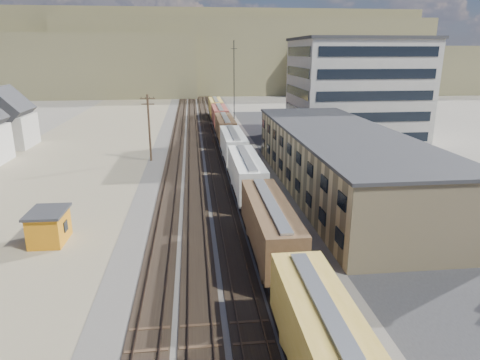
{
  "coord_description": "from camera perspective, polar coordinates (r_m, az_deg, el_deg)",
  "views": [
    {
      "loc": [
        -2.06,
        -22.31,
        15.99
      ],
      "look_at": [
        2.73,
        20.56,
        3.0
      ],
      "focal_mm": 32.0,
      "sensor_mm": 36.0,
      "label": 1
    }
  ],
  "objects": [
    {
      "name": "freight_train",
      "position": [
        55.74,
        -0.16,
        3.06
      ],
      "size": [
        3.0,
        119.74,
        4.46
      ],
      "color": "black",
      "rests_on": "ground"
    },
    {
      "name": "radio_mast",
      "position": [
        82.99,
        -0.79,
        12.01
      ],
      "size": [
        1.2,
        0.16,
        18.0
      ],
      "color": "black",
      "rests_on": "ground"
    },
    {
      "name": "asphalt_lot",
      "position": [
        64.17,
        15.88,
        1.7
      ],
      "size": [
        26.0,
        120.0,
        0.04
      ],
      "primitive_type": "cube",
      "color": "#232326",
      "rests_on": "ground"
    },
    {
      "name": "ground",
      "position": [
        27.52,
        -0.95,
        -18.76
      ],
      "size": [
        300.0,
        300.0,
        0.0
      ],
      "primitive_type": "plane",
      "color": "#6B6356",
      "rests_on": "ground"
    },
    {
      "name": "rail_tracks",
      "position": [
        74.05,
        -5.07,
        4.31
      ],
      "size": [
        11.4,
        200.0,
        0.24
      ],
      "color": "black",
      "rests_on": "ground"
    },
    {
      "name": "office_tower",
      "position": [
        83.16,
        15.12,
        11.55
      ],
      "size": [
        22.6,
        18.6,
        18.45
      ],
      "color": "#9E998E",
      "rests_on": "ground"
    },
    {
      "name": "dirt_yard",
      "position": [
        66.78,
        -21.76,
        1.7
      ],
      "size": [
        24.0,
        180.0,
        0.03
      ],
      "primitive_type": "cube",
      "color": "gray",
      "rests_on": "ground"
    },
    {
      "name": "utility_pole_north",
      "position": [
        65.51,
        -12.02,
        7.0
      ],
      "size": [
        2.2,
        0.32,
        10.0
      ],
      "color": "#382619",
      "rests_on": "ground"
    },
    {
      "name": "parked_car_far",
      "position": [
        85.69,
        17.43,
        5.77
      ],
      "size": [
        2.76,
        4.86,
        1.56
      ],
      "primitive_type": "imported",
      "rotation": [
        0.0,
        0.0,
        0.21
      ],
      "color": "white",
      "rests_on": "ground"
    },
    {
      "name": "warehouse",
      "position": [
        51.77,
        13.06,
        2.53
      ],
      "size": [
        12.4,
        40.4,
        7.25
      ],
      "color": "tan",
      "rests_on": "ground"
    },
    {
      "name": "parked_car_blue",
      "position": [
        75.84,
        13.19,
        4.68
      ],
      "size": [
        4.81,
        5.37,
        1.38
      ],
      "primitive_type": "imported",
      "rotation": [
        0.0,
        0.0,
        0.64
      ],
      "color": "navy",
      "rests_on": "ground"
    },
    {
      "name": "maintenance_shed",
      "position": [
        40.69,
        -24.13,
        -5.65
      ],
      "size": [
        3.15,
        4.05,
        2.93
      ],
      "color": "#C87912",
      "rests_on": "ground"
    },
    {
      "name": "ballast_bed",
      "position": [
        74.08,
        -4.64,
        4.26
      ],
      "size": [
        18.0,
        200.0,
        0.06
      ],
      "primitive_type": "cube",
      "color": "#4C4742",
      "rests_on": "ground"
    },
    {
      "name": "hills_north",
      "position": [
        190.25,
        -5.93,
        16.1
      ],
      "size": [
        265.0,
        80.0,
        32.0
      ],
      "color": "brown",
      "rests_on": "ground"
    }
  ]
}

